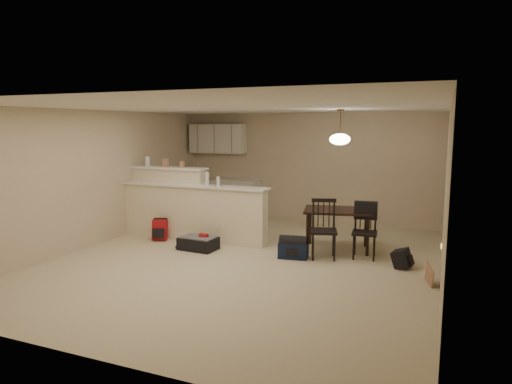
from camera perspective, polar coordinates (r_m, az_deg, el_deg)
The scene contains 19 objects.
room at distance 7.37m, azimuth -1.36°, elevation 0.77°, with size 7.00×7.02×2.50m.
breakfast_bar at distance 9.14m, azimuth -8.97°, elevation -1.93°, with size 3.08×0.58×1.39m.
upper_cabinets at distance 11.26m, azimuth -4.82°, elevation 6.67°, with size 1.40×0.34×0.70m, color white.
kitchen_counter at distance 11.19m, azimuth -4.12°, elevation -0.80°, with size 1.80×0.60×0.90m, color white.
thermostat at distance 8.27m, azimuth 22.62°, elevation 2.69°, with size 0.02×0.12×0.12m, color beige.
jar at distance 9.66m, azimuth -13.40°, elevation 3.77°, with size 0.10×0.10×0.20m, color silver.
cereal_box at distance 9.41m, azimuth -11.25°, elevation 3.60°, with size 0.10×0.07×0.16m, color #AB7758.
small_box at distance 9.20m, azimuth -9.21°, elevation 3.42°, with size 0.08×0.06×0.12m, color #AB7758.
bottle_a at distance 8.70m, azimuth -6.13°, elevation 1.68°, with size 0.07×0.07×0.26m, color silver.
bottle_b at distance 8.60m, azimuth -4.76°, elevation 1.35°, with size 0.06×0.06×0.18m, color silver.
dining_table at distance 8.27m, azimuth 10.20°, elevation -2.76°, with size 1.31×1.01×0.74m.
pendant_lamp at distance 8.13m, azimuth 10.44°, elevation 6.57°, with size 0.36×0.36×0.62m.
dining_chair_near at distance 7.73m, azimuth 8.46°, elevation -4.65°, with size 0.43×0.41×0.99m, color black, non-canonical shape.
dining_chair_far at distance 7.87m, azimuth 13.42°, elevation -4.80°, with size 0.40×0.39×0.93m, color black, non-canonical shape.
suitcase at distance 8.33m, azimuth -7.22°, elevation -6.40°, with size 0.66×0.43×0.22m, color black.
red_backpack at distance 9.09m, azimuth -11.93°, elevation -4.66°, with size 0.27×0.17×0.41m, color #A91319.
navy_duffel at distance 7.77m, azimuth 4.67°, elevation -7.29°, with size 0.49×0.26×0.26m, color #111C36.
black_daypack at distance 7.60m, azimuth 17.77°, elevation -7.95°, with size 0.32×0.22×0.28m, color black.
cardboard_sheet at distance 6.94m, azimuth 20.84°, elevation -9.68°, with size 0.36×0.02×0.28m, color #AB7758.
Camera 1 is at (2.95, -6.68, 2.22)m, focal length 32.00 mm.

